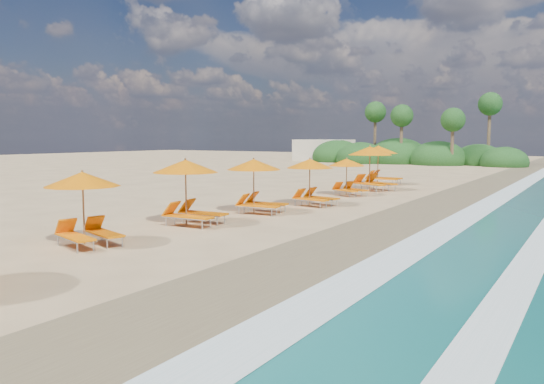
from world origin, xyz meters
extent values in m
plane|color=tan|center=(0.00, 0.00, 0.00)|extent=(160.00, 160.00, 0.00)
cube|color=olive|center=(4.00, 0.00, 0.01)|extent=(4.00, 160.00, 0.01)
cube|color=white|center=(5.50, 0.00, 0.03)|extent=(1.20, 160.00, 0.01)
cube|color=white|center=(8.50, 0.00, 0.02)|extent=(0.80, 160.00, 0.01)
cylinder|color=olive|center=(-2.85, -5.81, 1.06)|extent=(0.05, 0.05, 2.11)
cone|color=orange|center=(-2.85, -5.81, 1.93)|extent=(2.68, 2.68, 0.42)
sphere|color=olive|center=(-2.85, -5.81, 2.17)|extent=(0.08, 0.08, 0.08)
cylinder|color=olive|center=(-2.74, -1.47, 1.15)|extent=(0.06, 0.06, 2.31)
cone|color=orange|center=(-2.74, -1.47, 2.11)|extent=(2.57, 2.57, 0.46)
sphere|color=olive|center=(-2.74, -1.47, 2.37)|extent=(0.08, 0.08, 0.08)
cylinder|color=olive|center=(-2.33, 2.27, 1.10)|extent=(0.06, 0.06, 2.21)
cone|color=orange|center=(-2.33, 2.27, 2.02)|extent=(2.55, 2.55, 0.44)
sphere|color=olive|center=(-2.33, 2.27, 2.27)|extent=(0.08, 0.08, 0.08)
cylinder|color=olive|center=(-1.49, 5.62, 1.06)|extent=(0.05, 0.05, 2.12)
cone|color=orange|center=(-1.49, 5.62, 1.94)|extent=(2.49, 2.49, 0.42)
sphere|color=olive|center=(-1.49, 5.62, 2.17)|extent=(0.08, 0.08, 0.08)
cylinder|color=olive|center=(-1.78, 10.39, 0.98)|extent=(0.05, 0.05, 1.96)
cone|color=orange|center=(-1.78, 10.39, 1.79)|extent=(2.69, 2.69, 0.39)
sphere|color=olive|center=(-1.78, 10.39, 2.01)|extent=(0.07, 0.07, 0.07)
cylinder|color=olive|center=(-1.81, 13.79, 1.28)|extent=(0.06, 0.06, 2.56)
cone|color=orange|center=(-1.81, 13.79, 2.34)|extent=(3.43, 3.43, 0.51)
sphere|color=olive|center=(-1.81, 13.79, 2.62)|extent=(0.09, 0.09, 0.09)
cylinder|color=olive|center=(-2.77, 17.65, 1.26)|extent=(0.06, 0.06, 2.53)
cone|color=orange|center=(-2.77, 17.65, 2.31)|extent=(2.64, 2.64, 0.51)
sphere|color=olive|center=(-2.77, 17.65, 2.60)|extent=(0.09, 0.09, 0.09)
ellipsoid|color=#163D14|center=(-6.00, 45.00, 0.62)|extent=(6.40, 6.40, 4.16)
ellipsoid|color=#163D14|center=(-11.00, 46.00, 0.70)|extent=(7.20, 7.20, 4.68)
ellipsoid|color=#163D14|center=(-15.00, 44.00, 0.58)|extent=(6.00, 6.00, 3.90)
ellipsoid|color=#163D14|center=(-2.00, 47.00, 0.55)|extent=(5.60, 5.60, 3.64)
ellipsoid|color=#163D14|center=(-19.00, 46.00, 0.64)|extent=(6.60, 6.60, 4.29)
ellipsoid|color=#163D14|center=(1.00, 45.00, 0.49)|extent=(5.00, 5.00, 3.25)
cylinder|color=brown|center=(-4.00, 43.00, 2.50)|extent=(0.36, 0.36, 5.00)
sphere|color=#163D14|center=(-4.00, 43.00, 5.00)|extent=(2.60, 2.60, 2.60)
cylinder|color=brown|center=(-10.00, 44.00, 2.80)|extent=(0.36, 0.36, 5.60)
sphere|color=#163D14|center=(-10.00, 44.00, 5.60)|extent=(2.60, 2.60, 2.60)
cylinder|color=brown|center=(-14.00, 46.00, 3.10)|extent=(0.36, 0.36, 6.20)
sphere|color=#163D14|center=(-14.00, 46.00, 6.20)|extent=(2.60, 2.60, 2.60)
cylinder|color=brown|center=(-1.00, 47.00, 3.40)|extent=(0.36, 0.36, 6.80)
sphere|color=#163D14|center=(-1.00, 47.00, 6.80)|extent=(2.60, 2.60, 2.60)
cube|color=beige|center=(-22.00, 48.00, 1.40)|extent=(7.00, 5.00, 2.80)
camera|label=1|loc=(9.91, -15.72, 3.15)|focal=34.68mm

